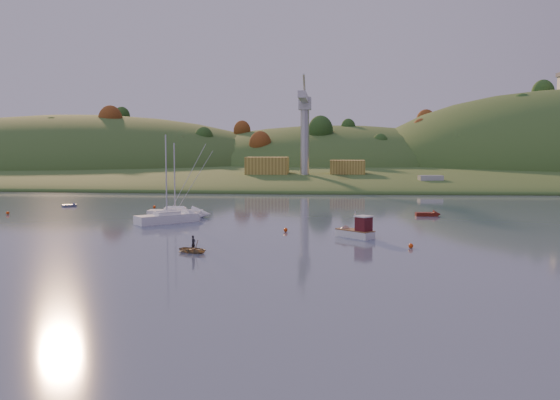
# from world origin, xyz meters

# --- Properties ---
(ground) EXTENTS (500.00, 500.00, 0.00)m
(ground) POSITION_xyz_m (0.00, 0.00, 0.00)
(ground) COLOR #334254
(ground) RESTS_ON ground
(far_shore) EXTENTS (620.00, 220.00, 1.50)m
(far_shore) POSITION_xyz_m (0.00, 230.00, 0.00)
(far_shore) COLOR #2E4F1F
(far_shore) RESTS_ON ground
(shore_slope) EXTENTS (640.00, 150.00, 7.00)m
(shore_slope) POSITION_xyz_m (0.00, 165.00, 0.00)
(shore_slope) COLOR #2E4F1F
(shore_slope) RESTS_ON ground
(hill_left) EXTENTS (170.00, 140.00, 44.00)m
(hill_left) POSITION_xyz_m (-90.00, 200.00, 0.00)
(hill_left) COLOR #2E4F1F
(hill_left) RESTS_ON ground
(hill_center) EXTENTS (140.00, 120.00, 36.00)m
(hill_center) POSITION_xyz_m (10.00, 210.00, 0.00)
(hill_center) COLOR #2E4F1F
(hill_center) RESTS_ON ground
(hillside_trees) EXTENTS (280.00, 50.00, 32.00)m
(hillside_trees) POSITION_xyz_m (0.00, 185.00, 0.00)
(hillside_trees) COLOR #204819
(hillside_trees) RESTS_ON ground
(wharf) EXTENTS (42.00, 16.00, 2.40)m
(wharf) POSITION_xyz_m (5.00, 122.00, 1.20)
(wharf) COLOR slate
(wharf) RESTS_ON ground
(shed_west) EXTENTS (11.00, 8.00, 4.80)m
(shed_west) POSITION_xyz_m (-8.00, 123.00, 4.80)
(shed_west) COLOR olive
(shed_west) RESTS_ON wharf
(shed_east) EXTENTS (9.00, 7.00, 4.00)m
(shed_east) POSITION_xyz_m (13.00, 124.00, 4.40)
(shed_east) COLOR olive
(shed_east) RESTS_ON wharf
(dock_crane) EXTENTS (3.20, 28.00, 20.30)m
(dock_crane) POSITION_xyz_m (2.00, 118.39, 17.17)
(dock_crane) COLOR #B7B7BC
(dock_crane) RESTS_ON wharf
(fishing_boat) EXTENTS (5.06, 4.97, 3.45)m
(fishing_boat) POSITION_xyz_m (11.31, 30.43, 0.76)
(fishing_boat) COLOR silver
(fishing_boat) RESTS_ON ground
(sailboat_near) EXTENTS (8.03, 7.63, 11.84)m
(sailboat_near) POSITION_xyz_m (-13.15, 41.24, 0.76)
(sailboat_near) COLOR white
(sailboat_near) RESTS_ON ground
(sailboat_far) EXTENTS (7.81, 2.52, 10.76)m
(sailboat_far) POSITION_xyz_m (-13.67, 47.73, 0.71)
(sailboat_far) COLOR white
(sailboat_far) RESTS_ON ground
(canoe) EXTENTS (3.59, 3.15, 0.62)m
(canoe) POSITION_xyz_m (-4.54, 18.89, 0.31)
(canoe) COLOR #A18759
(canoe) RESTS_ON ground
(paddler) EXTENTS (0.53, 0.62, 1.45)m
(paddler) POSITION_xyz_m (-4.54, 18.89, 0.73)
(paddler) COLOR black
(paddler) RESTS_ON ground
(red_tender) EXTENTS (3.78, 1.47, 1.26)m
(red_tender) POSITION_xyz_m (23.60, 52.52, 0.26)
(red_tender) COLOR #5C180D
(red_tender) RESTS_ON ground
(grey_dinghy) EXTENTS (2.58, 2.51, 0.98)m
(grey_dinghy) POSITION_xyz_m (-35.08, 61.76, 0.20)
(grey_dinghy) COLOR slate
(grey_dinghy) RESTS_ON ground
(work_vessel) EXTENTS (13.32, 6.38, 3.29)m
(work_vessel) POSITION_xyz_m (32.07, 108.00, 1.17)
(work_vessel) COLOR slate
(work_vessel) RESTS_ON ground
(buoy_0) EXTENTS (0.50, 0.50, 0.50)m
(buoy_0) POSITION_xyz_m (16.97, 23.31, 0.25)
(buoy_0) COLOR #DE410B
(buoy_0) RESTS_ON ground
(buoy_1) EXTENTS (0.50, 0.50, 0.50)m
(buoy_1) POSITION_xyz_m (3.39, 34.04, 0.25)
(buoy_1) COLOR #DE410B
(buoy_1) RESTS_ON ground
(buoy_2) EXTENTS (0.50, 0.50, 0.50)m
(buoy_2) POSITION_xyz_m (-39.71, 49.20, 0.25)
(buoy_2) COLOR #DE410B
(buoy_2) RESTS_ON ground
(buoy_3) EXTENTS (0.50, 0.50, 0.50)m
(buoy_3) POSITION_xyz_m (-20.32, 60.09, 0.25)
(buoy_3) COLOR #DE410B
(buoy_3) RESTS_ON ground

